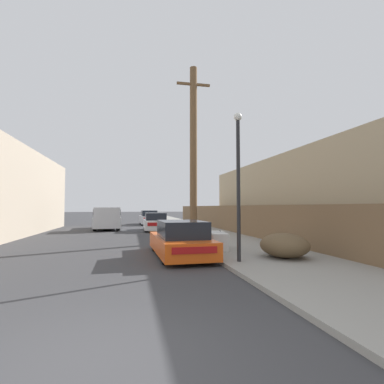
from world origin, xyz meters
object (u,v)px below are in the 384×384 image
utility_pole (193,151)px  street_lamp (238,174)px  brush_pile (284,245)px  discarded_fridge (218,240)px  pickup_truck (107,218)px  car_parked_far (149,218)px  parked_sports_car_red (180,240)px  car_parked_mid (155,222)px

utility_pole → street_lamp: 6.82m
utility_pole → brush_pile: size_ratio=5.04×
discarded_fridge → utility_pole: size_ratio=0.19×
discarded_fridge → pickup_truck: (-5.28, 12.91, 0.44)m
car_parked_far → parked_sports_car_red: bearing=-91.3°
discarded_fridge → car_parked_mid: size_ratio=0.41×
pickup_truck → car_parked_far: bearing=-124.7°
car_parked_mid → pickup_truck: pickup_truck is taller
discarded_fridge → car_parked_mid: bearing=106.4°
street_lamp → brush_pile: street_lamp is taller
car_parked_mid → brush_pile: (3.16, -13.70, -0.11)m
car_parked_mid → car_parked_far: (0.00, 8.14, 0.04)m
discarded_fridge → car_parked_far: (-1.57, 19.40, 0.22)m
discarded_fridge → utility_pole: (-0.21, 3.71, 4.32)m
car_parked_mid → utility_pole: utility_pole is taller
pickup_truck → brush_pile: pickup_truck is taller
car_parked_far → pickup_truck: pickup_truck is taller
discarded_fridge → brush_pile: brush_pile is taller
car_parked_far → street_lamp: size_ratio=0.99×
parked_sports_car_red → pickup_truck: size_ratio=0.85×
pickup_truck → street_lamp: street_lamp is taller
brush_pile → utility_pole: bearing=106.3°
utility_pole → street_lamp: size_ratio=1.97×
parked_sports_car_red → utility_pole: (1.46, 4.55, 4.18)m
car_parked_far → utility_pole: bearing=-86.1°
pickup_truck → brush_pile: 16.82m
pickup_truck → brush_pile: (6.87, -15.35, -0.37)m
parked_sports_car_red → brush_pile: (3.25, -1.60, -0.07)m
car_parked_far → utility_pole: utility_pole is taller
pickup_truck → utility_pole: 11.20m
parked_sports_car_red → street_lamp: 3.35m
discarded_fridge → street_lamp: 3.69m
discarded_fridge → car_parked_mid: (-1.57, 11.26, 0.18)m
pickup_truck → street_lamp: size_ratio=1.18×
parked_sports_car_red → street_lamp: size_ratio=1.01×
car_parked_mid → pickup_truck: 4.07m
parked_sports_car_red → pickup_truck: (-3.62, 13.75, 0.30)m
car_parked_mid → street_lamp: (1.41, -14.08, 2.19)m
car_parked_mid → street_lamp: street_lamp is taller
utility_pole → brush_pile: utility_pole is taller
brush_pile → car_parked_far: bearing=98.2°
car_parked_far → street_lamp: (1.41, -22.22, 2.15)m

